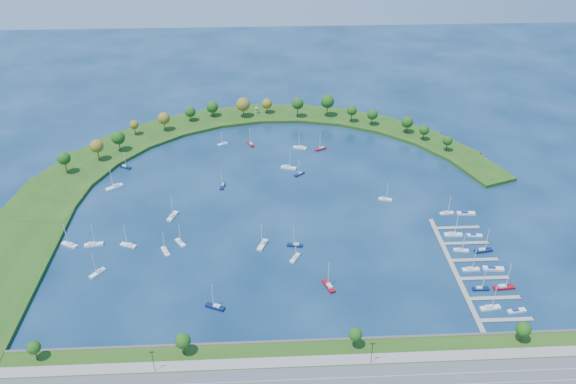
{
  "coord_description": "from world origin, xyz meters",
  "views": [
    {
      "loc": [
        -8.35,
        -262.94,
        167.92
      ],
      "look_at": [
        5.0,
        5.0,
        4.0
      ],
      "focal_mm": 35.85,
      "sensor_mm": 36.0,
      "label": 1
    }
  ],
  "objects_px": {
    "moored_boat_6": "(329,285)",
    "moored_boat_19": "(128,245)",
    "docked_boat_3": "(504,287)",
    "docked_boat_9": "(474,235)",
    "moored_boat_15": "(172,216)",
    "moored_boat_16": "(94,244)",
    "docked_boat_0": "(490,307)",
    "moored_boat_2": "(299,174)",
    "docked_boat_11": "(466,213)",
    "moored_boat_7": "(223,186)",
    "moored_boat_14": "(114,187)",
    "docked_boat_4": "(471,269)",
    "dock_system": "(470,269)",
    "moored_boat_11": "(263,244)",
    "docked_boat_10": "(447,212)",
    "moored_boat_20": "(215,306)",
    "docked_boat_5": "(493,268)",
    "moored_boat_8": "(295,245)",
    "docked_boat_8": "(453,234)",
    "moored_boat_0": "(289,167)",
    "moored_boat_5": "(69,244)",
    "moored_boat_12": "(385,199)",
    "docked_boat_7": "(483,250)",
    "moored_boat_10": "(251,144)",
    "moored_boat_21": "(300,147)",
    "moored_boat_18": "(97,272)",
    "moored_boat_4": "(321,148)",
    "harbor_tower": "(257,110)",
    "docked_boat_6": "(461,250)",
    "docked_boat_1": "(517,311)",
    "moored_boat_17": "(180,242)",
    "moored_boat_1": "(223,143)",
    "docked_boat_2": "(481,288)",
    "moored_boat_13": "(295,257)",
    "moored_boat_9": "(125,167)",
    "moored_boat_3": "(165,251)"
  },
  "relations": [
    {
      "from": "moored_boat_1",
      "to": "moored_boat_8",
      "type": "height_order",
      "value": "moored_boat_8"
    },
    {
      "from": "moored_boat_8",
      "to": "docked_boat_8",
      "type": "relative_size",
      "value": 0.85
    },
    {
      "from": "moored_boat_14",
      "to": "docked_boat_4",
      "type": "distance_m",
      "value": 196.24
    },
    {
      "from": "moored_boat_15",
      "to": "docked_boat_9",
      "type": "distance_m",
      "value": 154.21
    },
    {
      "from": "moored_boat_6",
      "to": "docked_boat_6",
      "type": "bearing_deg",
      "value": -90.23
    },
    {
      "from": "docked_boat_3",
      "to": "docked_boat_9",
      "type": "relative_size",
      "value": 1.81
    },
    {
      "from": "moored_boat_4",
      "to": "moored_boat_8",
      "type": "distance_m",
      "value": 103.75
    },
    {
      "from": "moored_boat_11",
      "to": "moored_boat_5",
      "type": "bearing_deg",
      "value": -71.09
    },
    {
      "from": "moored_boat_2",
      "to": "docked_boat_11",
      "type": "distance_m",
      "value": 96.62
    },
    {
      "from": "moored_boat_3",
      "to": "moored_boat_21",
      "type": "distance_m",
      "value": 127.54
    },
    {
      "from": "docked_boat_1",
      "to": "docked_boat_8",
      "type": "relative_size",
      "value": 0.61
    },
    {
      "from": "docked_boat_2",
      "to": "docked_boat_10",
      "type": "distance_m",
      "value": 60.08
    },
    {
      "from": "harbor_tower",
      "to": "moored_boat_20",
      "type": "relative_size",
      "value": 0.34
    },
    {
      "from": "harbor_tower",
      "to": "docked_boat_10",
      "type": "xyz_separation_m",
      "value": [
        99.72,
        -132.06,
        -3.3
      ]
    },
    {
      "from": "moored_boat_12",
      "to": "moored_boat_20",
      "type": "xyz_separation_m",
      "value": [
        -88.13,
        -81.1,
        0.05
      ]
    },
    {
      "from": "docked_boat_7",
      "to": "docked_boat_9",
      "type": "distance_m",
      "value": 12.62
    },
    {
      "from": "moored_boat_6",
      "to": "docked_boat_7",
      "type": "relative_size",
      "value": 1.03
    },
    {
      "from": "moored_boat_11",
      "to": "moored_boat_9",
      "type": "bearing_deg",
      "value": -113.5
    },
    {
      "from": "moored_boat_1",
      "to": "moored_boat_4",
      "type": "bearing_deg",
      "value": 145.43
    },
    {
      "from": "docked_boat_2",
      "to": "moored_boat_18",
      "type": "bearing_deg",
      "value": 173.96
    },
    {
      "from": "moored_boat_4",
      "to": "docked_boat_3",
      "type": "distance_m",
      "value": 152.49
    },
    {
      "from": "moored_boat_10",
      "to": "moored_boat_13",
      "type": "distance_m",
      "value": 122.24
    },
    {
      "from": "moored_boat_3",
      "to": "moored_boat_20",
      "type": "height_order",
      "value": "moored_boat_20"
    },
    {
      "from": "moored_boat_11",
      "to": "docked_boat_10",
      "type": "relative_size",
      "value": 1.22
    },
    {
      "from": "moored_boat_4",
      "to": "moored_boat_12",
      "type": "height_order",
      "value": "moored_boat_4"
    },
    {
      "from": "dock_system",
      "to": "moored_boat_19",
      "type": "distance_m",
      "value": 162.01
    },
    {
      "from": "docked_boat_4",
      "to": "moored_boat_15",
      "type": "bearing_deg",
      "value": 157.1
    },
    {
      "from": "moored_boat_1",
      "to": "moored_boat_0",
      "type": "bearing_deg",
      "value": 115.15
    },
    {
      "from": "moored_boat_4",
      "to": "moored_boat_6",
      "type": "xyz_separation_m",
      "value": [
        -9.41,
        -132.1,
        0.05
      ]
    },
    {
      "from": "moored_boat_14",
      "to": "moored_boat_18",
      "type": "distance_m",
      "value": 76.62
    },
    {
      "from": "docked_boat_9",
      "to": "moored_boat_7",
      "type": "bearing_deg",
      "value": 163.29
    },
    {
      "from": "docked_boat_0",
      "to": "moored_boat_7",
      "type": "bearing_deg",
      "value": 130.28
    },
    {
      "from": "moored_boat_16",
      "to": "docked_boat_0",
      "type": "xyz_separation_m",
      "value": [
        177.12,
        -53.33,
        -0.01
      ]
    },
    {
      "from": "docked_boat_0",
      "to": "docked_boat_4",
      "type": "distance_m",
      "value": 25.5
    },
    {
      "from": "moored_boat_15",
      "to": "docked_boat_0",
      "type": "height_order",
      "value": "moored_boat_15"
    },
    {
      "from": "moored_boat_10",
      "to": "moored_boat_21",
      "type": "bearing_deg",
      "value": -125.05
    },
    {
      "from": "moored_boat_7",
      "to": "moored_boat_15",
      "type": "xyz_separation_m",
      "value": [
        -24.66,
        -29.77,
        0.07
      ]
    },
    {
      "from": "moored_boat_0",
      "to": "moored_boat_5",
      "type": "relative_size",
      "value": 1.08
    },
    {
      "from": "moored_boat_17",
      "to": "docked_boat_8",
      "type": "relative_size",
      "value": 0.87
    },
    {
      "from": "moored_boat_18",
      "to": "moored_boat_20",
      "type": "relative_size",
      "value": 0.94
    },
    {
      "from": "moored_boat_6",
      "to": "moored_boat_19",
      "type": "height_order",
      "value": "moored_boat_6"
    },
    {
      "from": "moored_boat_21",
      "to": "docked_boat_0",
      "type": "xyz_separation_m",
      "value": [
        69.85,
        -151.6,
        0.0
      ]
    },
    {
      "from": "moored_boat_2",
      "to": "moored_boat_12",
      "type": "relative_size",
      "value": 0.98
    },
    {
      "from": "moored_boat_18",
      "to": "docked_boat_7",
      "type": "bearing_deg",
      "value": 129.49
    },
    {
      "from": "moored_boat_20",
      "to": "docked_boat_5",
      "type": "bearing_deg",
      "value": -146.92
    },
    {
      "from": "moored_boat_17",
      "to": "docked_boat_3",
      "type": "xyz_separation_m",
      "value": [
        145.69,
        -40.41,
        0.08
      ]
    },
    {
      "from": "moored_boat_18",
      "to": "docked_boat_4",
      "type": "distance_m",
      "value": 170.3
    },
    {
      "from": "moored_boat_11",
      "to": "docked_boat_2",
      "type": "xyz_separation_m",
      "value": [
        95.08,
        -36.84,
        -0.07
      ]
    },
    {
      "from": "moored_boat_18",
      "to": "moored_boat_1",
      "type": "bearing_deg",
      "value": -164.48
    },
    {
      "from": "harbor_tower",
      "to": "moored_boat_5",
      "type": "xyz_separation_m",
      "value": [
        -91.54,
        -150.63,
        -3.25
      ]
    }
  ]
}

